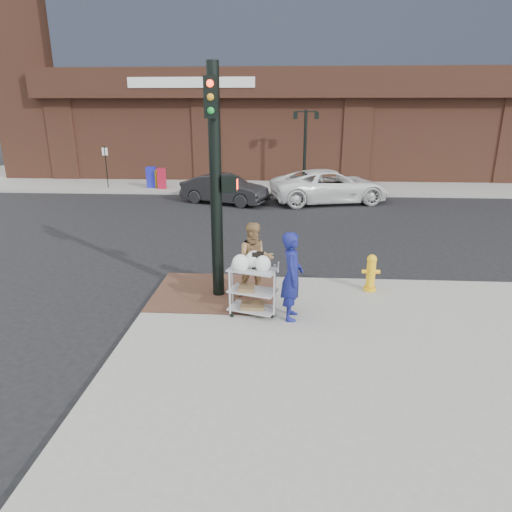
# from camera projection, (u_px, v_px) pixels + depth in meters

# --- Properties ---
(ground) EXTENTS (220.00, 220.00, 0.00)m
(ground) POSITION_uv_depth(u_px,v_px,m) (237.00, 315.00, 9.80)
(ground) COLOR black
(ground) RESTS_ON ground
(sidewalk_far) EXTENTS (65.00, 36.00, 0.15)m
(sidewalk_far) POSITION_uv_depth(u_px,v_px,m) (419.00, 158.00, 39.38)
(sidewalk_far) COLOR gray
(sidewalk_far) RESTS_ON ground
(brick_curb_ramp) EXTENTS (2.80, 2.40, 0.01)m
(brick_curb_ramp) POSITION_uv_depth(u_px,v_px,m) (215.00, 292.00, 10.65)
(brick_curb_ramp) COLOR brown
(brick_curb_ramp) RESTS_ON sidewalk_near
(lamp_post) EXTENTS (1.32, 0.22, 4.00)m
(lamp_post) POSITION_uv_depth(u_px,v_px,m) (305.00, 140.00, 24.05)
(lamp_post) COLOR black
(lamp_post) RESTS_ON sidewalk_far
(parking_sign) EXTENTS (0.05, 0.05, 2.20)m
(parking_sign) POSITION_uv_depth(u_px,v_px,m) (106.00, 167.00, 24.16)
(parking_sign) COLOR black
(parking_sign) RESTS_ON sidewalk_far
(traffic_signal_pole) EXTENTS (0.61, 0.51, 5.00)m
(traffic_signal_pole) POSITION_uv_depth(u_px,v_px,m) (216.00, 178.00, 9.69)
(traffic_signal_pole) COLOR black
(traffic_signal_pole) RESTS_ON sidewalk_near
(woman_blue) EXTENTS (0.47, 0.68, 1.82)m
(woman_blue) POSITION_uv_depth(u_px,v_px,m) (292.00, 276.00, 9.09)
(woman_blue) COLOR navy
(woman_blue) RESTS_ON sidewalk_near
(pedestrian_tan) EXTENTS (0.94, 0.79, 1.72)m
(pedestrian_tan) POSITION_uv_depth(u_px,v_px,m) (255.00, 260.00, 10.18)
(pedestrian_tan) COLOR #967147
(pedestrian_tan) RESTS_ON sidewalk_near
(sedan_dark) EXTENTS (4.30, 2.78, 1.34)m
(sedan_dark) POSITION_uv_depth(u_px,v_px,m) (225.00, 189.00, 21.03)
(sedan_dark) COLOR black
(sedan_dark) RESTS_ON ground
(minivan_white) EXTENTS (5.96, 3.81, 1.53)m
(minivan_white) POSITION_uv_depth(u_px,v_px,m) (330.00, 186.00, 21.21)
(minivan_white) COLOR white
(minivan_white) RESTS_ON ground
(utility_cart) EXTENTS (1.07, 0.79, 1.33)m
(utility_cart) POSITION_uv_depth(u_px,v_px,m) (253.00, 286.00, 9.37)
(utility_cart) COLOR #A8A9AE
(utility_cart) RESTS_ON sidewalk_near
(fire_hydrant) EXTENTS (0.42, 0.29, 0.88)m
(fire_hydrant) POSITION_uv_depth(u_px,v_px,m) (371.00, 272.00, 10.62)
(fire_hydrant) COLOR yellow
(fire_hydrant) RESTS_ON sidewalk_near
(newsbox_red) EXTENTS (0.53, 0.50, 1.07)m
(newsbox_red) POSITION_uv_depth(u_px,v_px,m) (162.00, 178.00, 24.07)
(newsbox_red) COLOR maroon
(newsbox_red) RESTS_ON sidewalk_far
(newsbox_yellow) EXTENTS (0.43, 0.40, 0.94)m
(newsbox_yellow) POSITION_uv_depth(u_px,v_px,m) (153.00, 179.00, 24.42)
(newsbox_yellow) COLOR yellow
(newsbox_yellow) RESTS_ON sidewalk_far
(newsbox_blue) EXTENTS (0.47, 0.43, 1.10)m
(newsbox_blue) POSITION_uv_depth(u_px,v_px,m) (151.00, 177.00, 24.39)
(newsbox_blue) COLOR #1A1DAD
(newsbox_blue) RESTS_ON sidewalk_far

